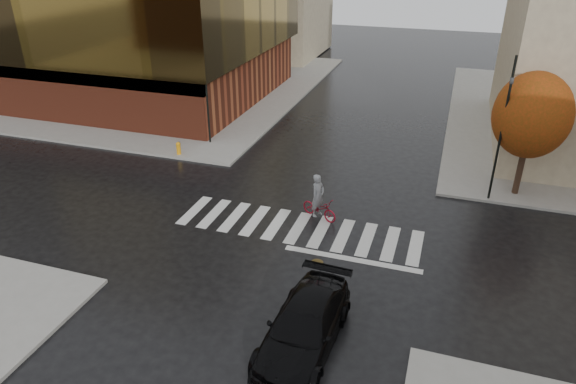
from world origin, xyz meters
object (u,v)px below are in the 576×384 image
cyclist (319,204)px  traffic_light_ne (504,121)px  sedan (304,326)px  fire_hydrant (178,148)px  traffic_light_nw (205,74)px

cyclist → traffic_light_ne: 9.86m
traffic_light_ne → sedan: bearing=47.6°
traffic_light_ne → fire_hydrant: bearing=-18.0°
traffic_light_nw → fire_hydrant: bearing=-11.4°
fire_hydrant → sedan: bearing=-47.5°
cyclist → traffic_light_nw: traffic_light_nw is taller
traffic_light_ne → traffic_light_nw: bearing=-26.2°
cyclist → fire_hydrant: (-10.37, 4.74, -0.19)m
cyclist → fire_hydrant: cyclist is taller
traffic_light_nw → fire_hydrant: (-0.94, -2.50, -4.08)m
sedan → fire_hydrant: (-12.21, 13.34, -0.20)m
sedan → traffic_light_ne: bearing=67.7°
sedan → traffic_light_nw: bearing=128.1°
sedan → traffic_light_ne: traffic_light_ne is taller
traffic_light_nw → fire_hydrant: size_ratio=9.76×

